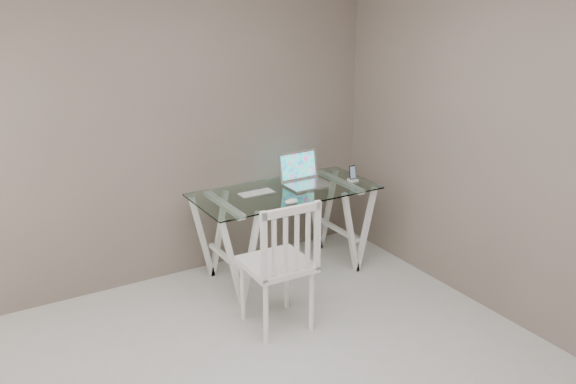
% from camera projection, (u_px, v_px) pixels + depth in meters
% --- Properties ---
extents(room, '(4.50, 4.52, 2.71)m').
position_uv_depth(room, '(285.00, 137.00, 2.98)').
color(room, '#B4B2AD').
rests_on(room, ground).
extents(desk, '(1.50, 0.70, 0.75)m').
position_uv_depth(desk, '(285.00, 232.00, 5.34)').
color(desk, silver).
rests_on(desk, ground).
extents(chair, '(0.47, 0.47, 0.99)m').
position_uv_depth(chair, '(282.00, 260.00, 4.44)').
color(chair, white).
rests_on(chair, ground).
extents(laptop, '(0.36, 0.30, 0.26)m').
position_uv_depth(laptop, '(303.00, 177.00, 5.37)').
color(laptop, silver).
rests_on(laptop, desk).
extents(keyboard, '(0.30, 0.13, 0.01)m').
position_uv_depth(keyboard, '(256.00, 193.00, 5.15)').
color(keyboard, silver).
rests_on(keyboard, desk).
extents(mouse, '(0.12, 0.07, 0.04)m').
position_uv_depth(mouse, '(291.00, 201.00, 4.93)').
color(mouse, white).
rests_on(mouse, desk).
extents(phone_dock, '(0.07, 0.07, 0.13)m').
position_uv_depth(phone_dock, '(353.00, 177.00, 5.45)').
color(phone_dock, white).
rests_on(phone_dock, desk).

